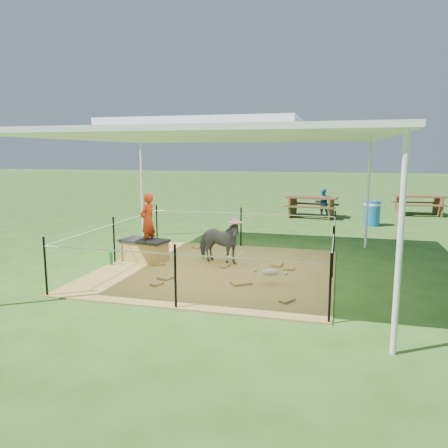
% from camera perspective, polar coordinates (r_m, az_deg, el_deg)
% --- Properties ---
extents(ground, '(90.00, 90.00, 0.00)m').
position_cam_1_polar(ground, '(8.79, -1.00, -6.09)').
color(ground, '#2D5919').
rests_on(ground, ground).
extents(hay_patch, '(4.60, 4.60, 0.03)m').
position_cam_1_polar(hay_patch, '(8.79, -1.00, -6.00)').
color(hay_patch, brown).
rests_on(hay_patch, ground).
extents(canopy_tent, '(6.30, 6.30, 2.90)m').
position_cam_1_polar(canopy_tent, '(8.48, -1.06, 11.72)').
color(canopy_tent, silver).
rests_on(canopy_tent, ground).
extents(rope_fence, '(4.54, 4.54, 1.00)m').
position_cam_1_polar(rope_fence, '(8.64, -1.02, -1.98)').
color(rope_fence, black).
rests_on(rope_fence, ground).
extents(straw_bale, '(1.03, 0.66, 0.42)m').
position_cam_1_polar(straw_bale, '(9.53, -10.36, -3.54)').
color(straw_bale, '#A97F3D').
rests_on(straw_bale, hay_patch).
extents(dark_cloth, '(1.10, 0.72, 0.05)m').
position_cam_1_polar(dark_cloth, '(9.48, -10.40, -2.14)').
color(dark_cloth, black).
rests_on(dark_cloth, straw_bale).
extents(woman, '(0.35, 0.46, 1.14)m').
position_cam_1_polar(woman, '(9.34, -9.94, 1.10)').
color(woman, red).
rests_on(woman, straw_bale).
extents(green_bottle, '(0.09, 0.09, 0.26)m').
position_cam_1_polar(green_bottle, '(9.40, -14.56, -4.35)').
color(green_bottle, '#186E2B').
rests_on(green_bottle, hay_patch).
extents(pony, '(1.17, 0.77, 0.91)m').
position_cam_1_polar(pony, '(9.13, -0.72, -2.38)').
color(pony, '#494A4E').
rests_on(pony, hay_patch).
extents(pink_hat, '(0.28, 0.28, 0.13)m').
position_cam_1_polar(pink_hat, '(9.04, -0.73, 0.86)').
color(pink_hat, pink).
rests_on(pink_hat, pony).
extents(foal, '(0.98, 0.76, 0.48)m').
position_cam_1_polar(foal, '(7.79, 6.07, -6.10)').
color(foal, '#C3B28F').
rests_on(foal, hay_patch).
extents(trash_barrel, '(0.66, 0.66, 0.80)m').
position_cam_1_polar(trash_barrel, '(14.81, 18.73, 1.32)').
color(trash_barrel, '#1762B1').
rests_on(trash_barrel, ground).
extents(picnic_table_near, '(1.93, 1.48, 0.75)m').
position_cam_1_polar(picnic_table_near, '(16.23, 11.40, 2.21)').
color(picnic_table_near, '#50341B').
rests_on(picnic_table_near, ground).
extents(picnic_table_far, '(1.84, 1.38, 0.74)m').
position_cam_1_polar(picnic_table_far, '(18.04, 24.05, 2.26)').
color(picnic_table_far, '#52371C').
rests_on(picnic_table_far, ground).
extents(distant_person, '(0.62, 0.55, 1.05)m').
position_cam_1_polar(distant_person, '(16.32, 12.73, 2.73)').
color(distant_person, '#3879D2').
rests_on(distant_person, ground).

